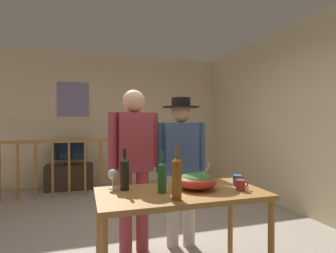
% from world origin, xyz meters
% --- Properties ---
extents(ground_plane, '(8.60, 8.60, 0.00)m').
position_xyz_m(ground_plane, '(0.00, 0.00, 0.00)').
color(ground_plane, '#9E9384').
extents(back_wall, '(4.94, 0.10, 2.83)m').
position_xyz_m(back_wall, '(0.00, 3.31, 1.41)').
color(back_wall, beige).
rests_on(back_wall, ground_plane).
extents(side_wall_right, '(0.10, 4.96, 2.83)m').
position_xyz_m(side_wall_right, '(2.47, 0.99, 1.41)').
color(side_wall_right, beige).
rests_on(side_wall_right, ground_plane).
extents(framed_picture, '(0.63, 0.03, 0.71)m').
position_xyz_m(framed_picture, '(-0.79, 3.25, 1.82)').
color(framed_picture, gray).
extents(stair_railing, '(2.30, 0.10, 1.07)m').
position_xyz_m(stair_railing, '(-0.78, 2.40, 0.62)').
color(stair_railing, '#9E6B33').
rests_on(stair_railing, ground_plane).
extents(tv_console, '(0.90, 0.40, 0.49)m').
position_xyz_m(tv_console, '(-0.86, 2.96, 0.25)').
color(tv_console, '#38281E').
rests_on(tv_console, ground_plane).
extents(flat_screen_tv, '(0.64, 0.12, 0.48)m').
position_xyz_m(flat_screen_tv, '(-0.86, 2.92, 0.77)').
color(flat_screen_tv, black).
rests_on(flat_screen_tv, tv_console).
extents(serving_table, '(1.33, 0.68, 0.78)m').
position_xyz_m(serving_table, '(0.16, -0.73, 0.70)').
color(serving_table, '#9E6B33').
rests_on(serving_table, ground_plane).
extents(salad_bowl, '(0.33, 0.33, 0.20)m').
position_xyz_m(salad_bowl, '(0.31, -0.70, 0.85)').
color(salad_bowl, '#CC3D2D').
rests_on(salad_bowl, serving_table).
extents(wine_glass, '(0.08, 0.08, 0.16)m').
position_xyz_m(wine_glass, '(-0.36, -0.49, 0.90)').
color(wine_glass, silver).
rests_on(wine_glass, serving_table).
extents(wine_bottle_green, '(0.07, 0.07, 0.33)m').
position_xyz_m(wine_bottle_green, '(0.00, -0.74, 0.91)').
color(wine_bottle_green, '#1E5628').
rests_on(wine_bottle_green, serving_table).
extents(wine_bottle_amber, '(0.07, 0.07, 0.38)m').
position_xyz_m(wine_bottle_amber, '(0.05, -0.95, 0.94)').
color(wine_bottle_amber, brown).
rests_on(wine_bottle_amber, serving_table).
extents(wine_bottle_dark, '(0.07, 0.07, 0.34)m').
position_xyz_m(wine_bottle_dark, '(-0.27, -0.56, 0.92)').
color(wine_bottle_dark, black).
rests_on(wine_bottle_dark, serving_table).
extents(mug_blue, '(0.11, 0.08, 0.09)m').
position_xyz_m(mug_blue, '(0.69, -0.72, 0.83)').
color(mug_blue, '#3866B2').
rests_on(mug_blue, serving_table).
extents(mug_red, '(0.11, 0.07, 0.09)m').
position_xyz_m(mug_red, '(0.63, -0.85, 0.83)').
color(mug_red, '#B7332D').
rests_on(mug_red, serving_table).
extents(person_standing_left, '(0.53, 0.27, 1.67)m').
position_xyz_m(person_standing_left, '(-0.10, -0.03, 0.98)').
color(person_standing_left, '#9E3842').
rests_on(person_standing_left, ground_plane).
extents(person_standing_right, '(0.54, 0.40, 1.60)m').
position_xyz_m(person_standing_right, '(0.41, -0.03, 0.94)').
color(person_standing_right, beige).
rests_on(person_standing_right, ground_plane).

